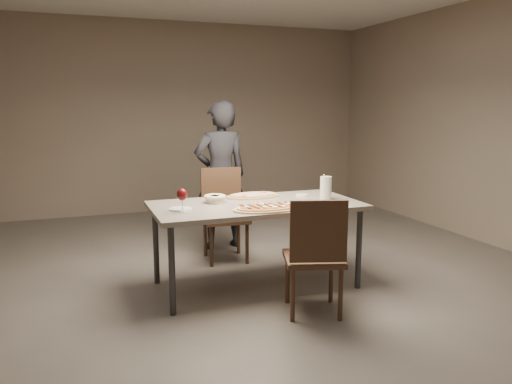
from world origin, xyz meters
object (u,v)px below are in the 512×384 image
object	(u,v)px
bread_basket	(215,198)
diner	(221,175)
dining_table	(256,210)
chair_far	(223,208)
pepper_mill_left	(329,189)
chair_near	(315,251)
carafe	(326,188)
ham_pizza	(253,196)
zucchini_pizza	(268,208)

from	to	relation	value
bread_basket	diner	xyz separation A→B (m)	(0.39, 1.14, 0.03)
dining_table	chair_far	distance (m)	0.92
pepper_mill_left	dining_table	bearing A→B (deg)	178.57
chair_near	chair_far	size ratio (longest dim) A/B	0.98
dining_table	bread_basket	size ratio (longest dim) A/B	9.41
carafe	chair_far	size ratio (longest dim) A/B	0.23
dining_table	pepper_mill_left	distance (m)	0.72
ham_pizza	zucchini_pizza	bearing A→B (deg)	-88.67
ham_pizza	chair_far	size ratio (longest dim) A/B	0.53
dining_table	bread_basket	bearing A→B (deg)	154.66
pepper_mill_left	chair_far	world-z (taller)	chair_far
dining_table	bread_basket	xyz separation A→B (m)	(-0.33, 0.15, 0.10)
ham_pizza	chair_near	distance (m)	1.08
pepper_mill_left	zucchini_pizza	bearing A→B (deg)	-159.48
carafe	diner	size ratio (longest dim) A/B	0.13
ham_pizza	chair_far	xyz separation A→B (m)	(-0.10, 0.62, -0.24)
ham_pizza	pepper_mill_left	bearing A→B (deg)	-16.25
dining_table	chair_near	size ratio (longest dim) A/B	1.95
zucchini_pizza	chair_far	size ratio (longest dim) A/B	0.63
dining_table	diner	world-z (taller)	diner
zucchini_pizza	chair_far	distance (m)	1.21
pepper_mill_left	diner	xyz separation A→B (m)	(-0.64, 1.31, -0.02)
bread_basket	chair_far	world-z (taller)	chair_far
bread_basket	dining_table	bearing A→B (deg)	-25.34
chair_near	chair_far	xyz separation A→B (m)	(-0.22, 1.67, 0.01)
bread_basket	pepper_mill_left	bearing A→B (deg)	-9.50
chair_far	diner	distance (m)	0.50
dining_table	pepper_mill_left	xyz separation A→B (m)	(0.70, -0.02, 0.15)
dining_table	bread_basket	distance (m)	0.37
carafe	chair_far	bearing A→B (deg)	124.29
diner	dining_table	bearing A→B (deg)	85.81
carafe	diner	distance (m)	1.49
bread_basket	carafe	bearing A→B (deg)	-13.42
bread_basket	chair_far	bearing A→B (deg)	68.06
carafe	chair_near	size ratio (longest dim) A/B	0.23
zucchini_pizza	ham_pizza	size ratio (longest dim) A/B	1.19
zucchini_pizza	pepper_mill_left	xyz separation A→B (m)	(0.70, 0.26, 0.07)
diner	pepper_mill_left	bearing A→B (deg)	114.58
chair_far	diner	bearing A→B (deg)	-97.91
pepper_mill_left	chair_near	size ratio (longest dim) A/B	0.21
ham_pizza	chair_near	xyz separation A→B (m)	(0.11, -1.05, -0.25)
bread_basket	chair_far	distance (m)	0.85
pepper_mill_left	chair_near	world-z (taller)	pepper_mill_left
chair_far	dining_table	bearing A→B (deg)	96.46
carafe	dining_table	bearing A→B (deg)	173.23
chair_near	diner	size ratio (longest dim) A/B	0.56
carafe	bread_basket	bearing A→B (deg)	166.58
dining_table	zucchini_pizza	size ratio (longest dim) A/B	3.05
bread_basket	diner	distance (m)	1.21
chair_far	zucchini_pizza	bearing A→B (deg)	96.03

